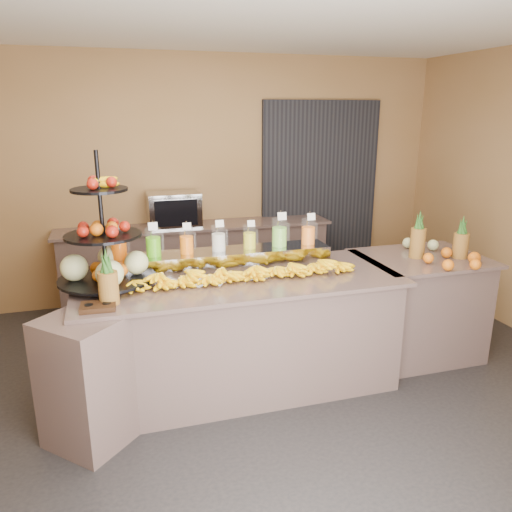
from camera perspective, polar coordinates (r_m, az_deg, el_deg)
name	(u,v)px	position (r m, az deg, el deg)	size (l,w,h in m)	color
ground	(251,404)	(4.02, -0.61, -16.52)	(6.00, 6.00, 0.00)	black
room_envelope	(246,149)	(4.19, -1.18, 12.17)	(6.04, 5.02, 2.82)	olive
buffet_counter	(227,336)	(3.99, -3.28, -9.16)	(2.75, 1.25, 0.93)	gray
right_counter	(417,305)	(4.81, 17.96, -5.38)	(1.08, 0.88, 0.93)	gray
back_ledge	(198,264)	(5.83, -6.69, -0.88)	(3.10, 0.55, 0.93)	gray
pitcher_tray	(219,260)	(4.09, -4.25, -0.42)	(1.85, 0.30, 0.15)	gray
juice_pitcher_orange_a	(119,246)	(3.96, -15.40, 1.09)	(0.12, 0.13, 0.29)	silver
juice_pitcher_green	(153,244)	(3.97, -11.65, 1.37)	(0.12, 0.12, 0.29)	silver
juice_pitcher_orange_b	(187,242)	(4.00, -7.94, 1.56)	(0.11, 0.12, 0.27)	silver
juice_pitcher_milk	(219,240)	(4.04, -4.30, 1.87)	(0.11, 0.12, 0.28)	silver
juice_pitcher_lemon	(250,238)	(4.10, -0.75, 2.04)	(0.11, 0.11, 0.26)	silver
juice_pitcher_lime	(279,234)	(4.18, 2.69, 2.53)	(0.13, 0.13, 0.31)	silver
juice_pitcher_orange_c	(308,233)	(4.27, 5.99, 2.65)	(0.12, 0.12, 0.29)	silver
banana_heap	(242,271)	(3.82, -1.67, -1.74)	(1.81, 0.16, 0.15)	yellow
fruit_stand	(112,253)	(3.79, -16.13, 0.36)	(0.83, 0.83, 0.99)	black
condiment_caddy	(98,307)	(3.43, -17.61, -5.53)	(0.22, 0.17, 0.03)	black
pineapple_left_a	(108,284)	(3.46, -16.54, -3.07)	(0.13, 0.13, 0.38)	brown
pineapple_left_b	(118,251)	(4.19, -15.52, 0.53)	(0.13, 0.13, 0.41)	brown
right_fruit_pile	(444,252)	(4.57, 20.73, 0.46)	(0.50, 0.48, 0.26)	brown
oven_warmer	(174,209)	(5.64, -9.39, 5.27)	(0.57, 0.40, 0.38)	gray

